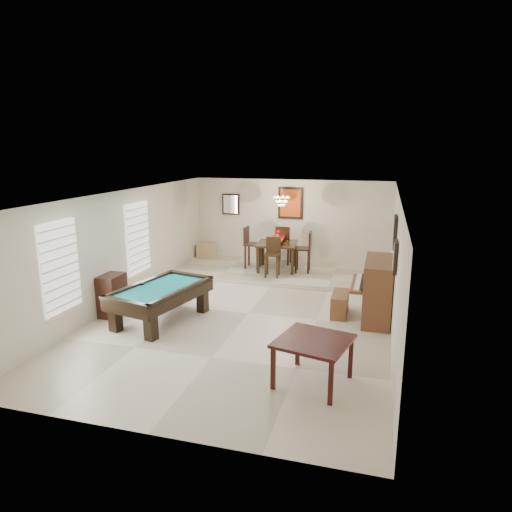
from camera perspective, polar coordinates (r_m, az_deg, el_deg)
The scene contains 26 objects.
ground_plane at distance 10.09m, azimuth -0.93°, elevation -7.19°, with size 6.00×9.00×0.02m, color beige.
wall_back at distance 13.99m, azimuth 4.32°, elevation 4.20°, with size 6.00×0.04×2.60m, color silver.
wall_front at distance 5.74m, azimuth -14.06°, elevation -10.07°, with size 6.00×0.04×2.60m, color silver.
wall_left at distance 10.92m, azimuth -16.22°, elevation 1.05°, with size 0.04×9.00×2.60m, color silver.
wall_right at distance 9.32m, azimuth 17.01°, elevation -1.10°, with size 0.04×9.00×2.60m, color silver.
ceiling at distance 9.48m, azimuth -0.99°, elevation 7.72°, with size 6.00×9.00×0.04m, color white.
dining_step at distance 13.06m, azimuth 3.14°, elevation -2.03°, with size 6.00×2.50×0.12m, color beige.
window_left_front at distance 9.14m, azimuth -23.30°, elevation -1.26°, with size 0.06×1.00×1.70m, color white.
window_left_rear at distance 11.39m, azimuth -14.56°, elevation 2.17°, with size 0.06×1.00×1.70m, color white.
pool_table at distance 9.74m, azimuth -11.77°, elevation -5.95°, with size 1.17×2.16×0.72m, color black, non-canonical shape.
square_table at distance 7.21m, azimuth 7.13°, elevation -12.93°, with size 1.04×1.04×0.72m, color black, non-canonical shape.
upright_piano at distance 9.89m, azimuth 14.10°, elevation -4.06°, with size 0.86×1.54×1.28m, color brown, non-canonical shape.
piano_bench at distance 10.09m, azimuth 10.44°, elevation -5.92°, with size 0.33×0.86×0.48m, color brown.
apothecary_chest at distance 10.28m, azimuth -17.53°, elevation -4.71°, with size 0.40×0.61×0.91m, color black.
dining_table at distance 12.99m, azimuth 2.66°, elevation 0.22°, with size 1.09×1.09×0.90m, color black, non-canonical shape.
flower_vase at distance 12.87m, azimuth 2.68°, elevation 2.74°, with size 0.15×0.15×0.26m, color red, non-canonical shape.
dining_chair_south at distance 12.28m, azimuth 2.05°, elevation -0.17°, with size 0.39×0.39×1.06m, color black, non-canonical shape.
dining_chair_north at distance 13.64m, azimuth 3.53°, elevation 1.41°, with size 0.43×0.43×1.16m, color black, non-canonical shape.
dining_chair_west at distance 13.16m, azimuth -0.38°, elevation 1.07°, with size 0.44×0.44×1.20m, color black, non-canonical shape.
dining_chair_east at distance 12.79m, azimuth 5.88°, elevation 0.52°, with size 0.43×0.43×1.15m, color black, non-canonical shape.
corner_bench at distance 14.61m, azimuth -6.29°, elevation 0.75°, with size 0.40×0.51×0.45m, color tan.
chandelier at distance 12.61m, azimuth 3.21°, elevation 7.32°, with size 0.44×0.44×0.60m, color #FFE5B2, non-canonical shape.
back_painting at distance 13.87m, azimuth 4.33°, elevation 6.62°, with size 0.75×0.06×0.95m, color #D84C14.
back_mirror at distance 14.37m, azimuth -3.17°, elevation 6.48°, with size 0.55×0.06×0.65m, color white.
right_picture_upper at distance 9.49m, azimuth 16.99°, elevation 2.87°, with size 0.06×0.55×0.65m, color slate.
right_picture_lower at distance 8.26m, azimuth 17.04°, elevation -0.09°, with size 0.06×0.45×0.55m, color gray.
Camera 1 is at (2.70, -9.04, 3.56)m, focal length 32.00 mm.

